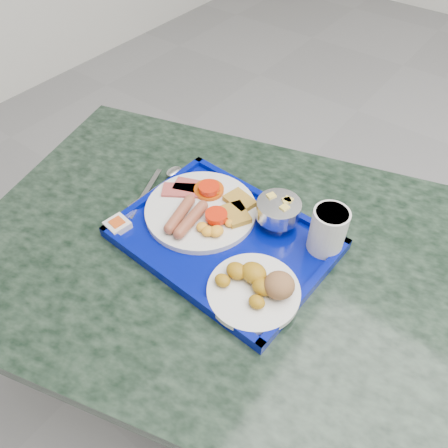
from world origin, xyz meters
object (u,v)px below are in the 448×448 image
(table, at_px, (237,302))
(tray, at_px, (224,239))
(bread_plate, at_px, (258,287))
(juice_cup, at_px, (328,229))
(main_plate, at_px, (203,209))
(fruit_bowl, at_px, (279,210))

(table, bearing_deg, tray, 171.94)
(bread_plate, relative_size, juice_cup, 1.75)
(main_plate, bearing_deg, tray, -19.92)
(main_plate, relative_size, fruit_bowl, 2.63)
(tray, xyz_separation_m, fruit_bowl, (0.06, 0.10, 0.05))
(table, bearing_deg, fruit_bowl, 77.33)
(bread_plate, height_order, fruit_bowl, fruit_bowl)
(table, height_order, bread_plate, bread_plate)
(table, xyz_separation_m, main_plate, (-0.12, 0.03, 0.20))
(table, bearing_deg, main_plate, 164.06)
(main_plate, bearing_deg, juice_cup, 16.49)
(tray, relative_size, fruit_bowl, 4.72)
(tray, relative_size, bread_plate, 2.51)
(bread_plate, xyz_separation_m, juice_cup, (0.04, 0.17, 0.03))
(table, height_order, main_plate, main_plate)
(bread_plate, distance_m, fruit_bowl, 0.18)
(tray, distance_m, juice_cup, 0.21)
(table, height_order, fruit_bowl, fruit_bowl)
(table, relative_size, tray, 2.97)
(tray, relative_size, main_plate, 1.79)
(main_plate, distance_m, juice_cup, 0.26)
(table, bearing_deg, juice_cup, 39.25)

